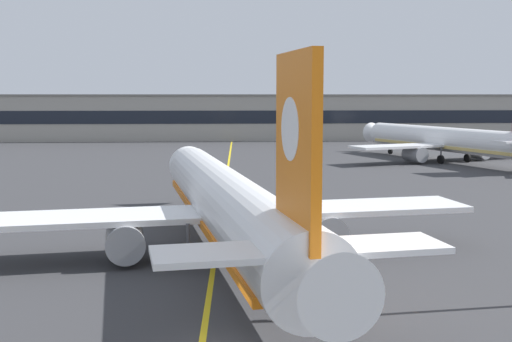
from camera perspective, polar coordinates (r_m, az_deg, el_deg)
name	(u,v)px	position (r m, az deg, el deg)	size (l,w,h in m)	color
taxiway_centreline	(221,213)	(54.89, -3.12, -3.75)	(0.30, 180.00, 0.01)	yellow
airliner_foreground	(226,203)	(39.62, -2.66, -2.91)	(32.36, 41.39, 11.65)	white
airliner_background	(447,140)	(100.37, 16.63, 2.64)	(30.58, 38.55, 11.26)	white
safety_cone_by_nose_gear	(242,206)	(56.94, -1.24, -3.10)	(0.44, 0.44, 0.55)	orange
terminal_building	(244,117)	(144.18, -1.10, 4.83)	(136.20, 12.40, 10.15)	#9E998E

